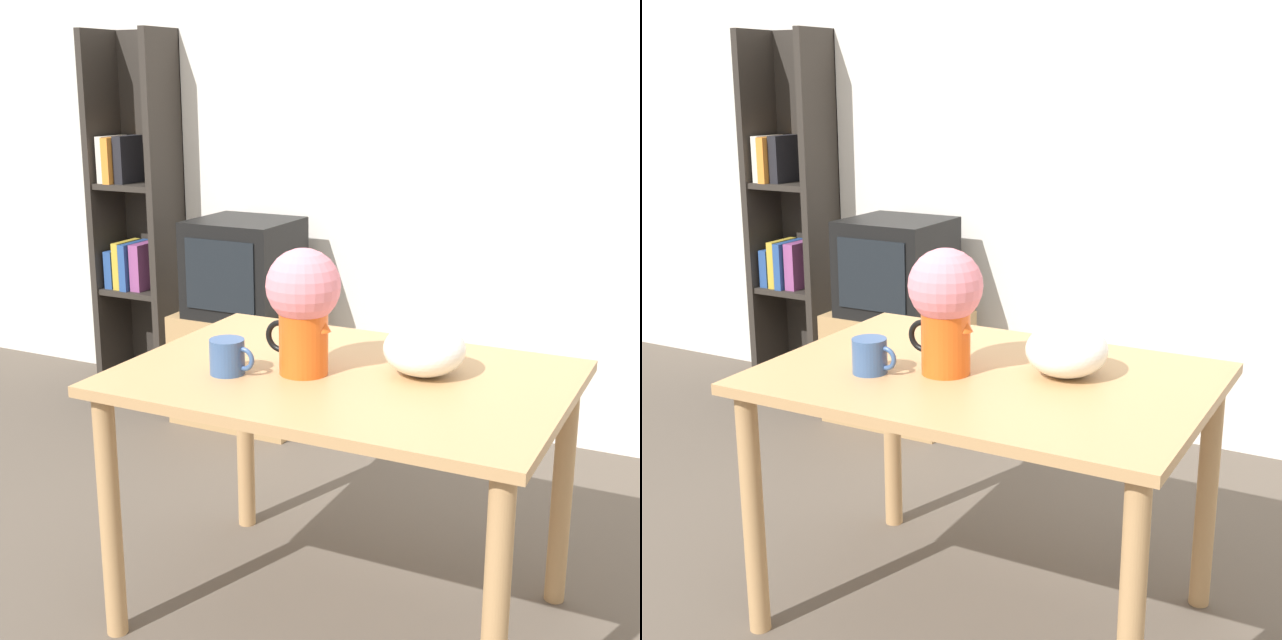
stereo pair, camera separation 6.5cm
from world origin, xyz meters
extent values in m
plane|color=brown|center=(0.00, 0.00, 0.00)|extent=(12.00, 12.00, 0.00)
cube|color=silver|center=(0.00, 1.73, 1.30)|extent=(8.00, 0.05, 2.60)
cube|color=tan|center=(0.16, 0.14, 0.73)|extent=(1.20, 0.84, 0.03)
cylinder|color=tan|center=(-0.38, -0.22, 0.36)|extent=(0.06, 0.06, 0.72)
cylinder|color=tan|center=(0.70, -0.22, 0.36)|extent=(0.06, 0.06, 0.72)
cylinder|color=tan|center=(-0.38, 0.50, 0.36)|extent=(0.06, 0.06, 0.72)
cylinder|color=tan|center=(0.70, 0.50, 0.36)|extent=(0.06, 0.06, 0.72)
cylinder|color=#E05619|center=(0.06, 0.09, 0.84)|extent=(0.13, 0.13, 0.17)
cone|color=#E05619|center=(0.11, 0.09, 0.90)|extent=(0.05, 0.05, 0.04)
torus|color=black|center=(-0.01, 0.09, 0.84)|extent=(0.09, 0.02, 0.09)
sphere|color=#3D7033|center=(0.06, 0.09, 0.96)|extent=(0.15, 0.15, 0.15)
sphere|color=pink|center=(0.06, 0.09, 0.99)|extent=(0.20, 0.20, 0.20)
cylinder|color=#385689|center=(-0.13, -0.01, 0.80)|extent=(0.10, 0.10, 0.10)
torus|color=#385689|center=(-0.08, -0.01, 0.80)|extent=(0.07, 0.01, 0.07)
ellipsoid|color=white|center=(0.35, 0.22, 0.82)|extent=(0.22, 0.22, 0.14)
cube|color=tan|center=(-0.90, 1.38, 0.25)|extent=(0.58, 0.42, 0.50)
cube|color=black|center=(-0.90, 1.38, 0.71)|extent=(0.43, 0.40, 0.43)
cube|color=black|center=(-0.90, 1.17, 0.71)|extent=(0.34, 0.01, 0.31)
cube|color=#2D2823|center=(-1.82, 1.57, 0.88)|extent=(0.04, 0.27, 1.75)
cube|color=#2D2823|center=(-1.45, 1.57, 0.88)|extent=(0.04, 0.27, 1.75)
cube|color=#2D2823|center=(-1.64, 1.70, 0.88)|extent=(0.40, 0.01, 1.75)
cube|color=#2D2823|center=(-1.64, 1.57, 0.49)|extent=(0.33, 0.25, 0.03)
cube|color=#284C8E|center=(-1.76, 1.56, 0.60)|extent=(0.05, 0.19, 0.19)
cube|color=gold|center=(-1.71, 1.56, 0.62)|extent=(0.04, 0.19, 0.23)
cube|color=#284C8E|center=(-1.66, 1.56, 0.62)|extent=(0.04, 0.22, 0.23)
cube|color=#934784|center=(-1.60, 1.56, 0.62)|extent=(0.06, 0.17, 0.23)
cube|color=#2D2823|center=(-1.64, 1.57, 1.02)|extent=(0.33, 0.25, 0.03)
cube|color=silver|center=(-1.76, 1.56, 1.14)|extent=(0.04, 0.20, 0.22)
cube|color=orange|center=(-1.72, 1.56, 1.14)|extent=(0.04, 0.23, 0.22)
cube|color=black|center=(-1.67, 1.56, 1.15)|extent=(0.05, 0.17, 0.23)
camera|label=1|loc=(1.12, -1.95, 1.52)|focal=50.00mm
camera|label=2|loc=(1.17, -1.92, 1.52)|focal=50.00mm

